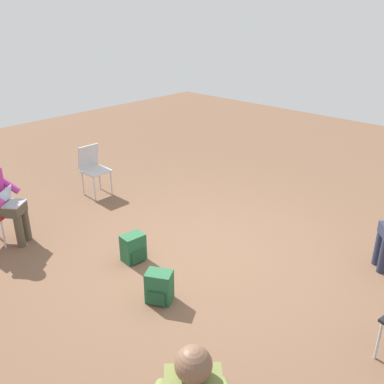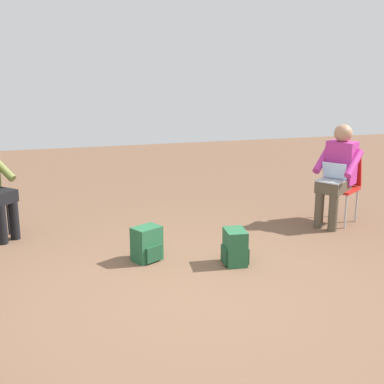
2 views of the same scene
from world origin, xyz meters
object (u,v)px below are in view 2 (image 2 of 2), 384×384
person_with_laptop (338,170)px  backpack_near_laptop_user (147,246)px  chair_southeast (342,183)px  backpack_by_empty_chair (235,249)px

person_with_laptop → backpack_near_laptop_user: (-0.57, 2.48, -0.53)m
chair_southeast → person_with_laptop: size_ratio=0.69×
chair_southeast → backpack_near_laptop_user: chair_southeast is taller
chair_southeast → backpack_by_empty_chair: bearing=82.9°
chair_southeast → person_with_laptop: bearing=90.0°
backpack_near_laptop_user → backpack_by_empty_chair: bearing=-111.4°
chair_southeast → person_with_laptop: person_with_laptop is taller
person_with_laptop → backpack_by_empty_chair: size_ratio=3.44×
backpack_near_laptop_user → backpack_by_empty_chair: same height
backpack_near_laptop_user → backpack_by_empty_chair: size_ratio=1.00×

